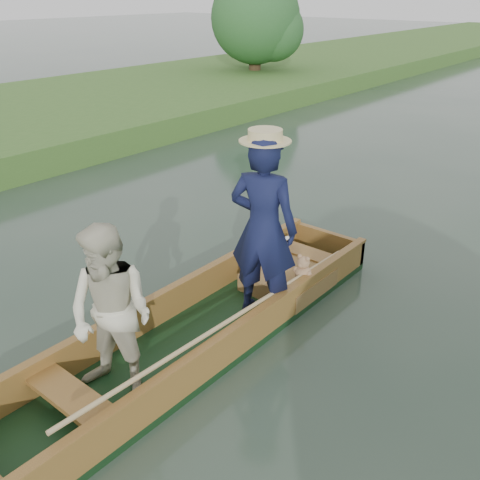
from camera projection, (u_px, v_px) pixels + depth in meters
The scene contains 2 objects.
ground at pixel (204, 339), 5.70m from camera, with size 120.00×120.00×0.00m, color #283D30.
punt at pixel (206, 288), 5.34m from camera, with size 1.20×5.00×2.14m.
Camera 1 is at (3.29, -3.38, 3.39)m, focal length 40.00 mm.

